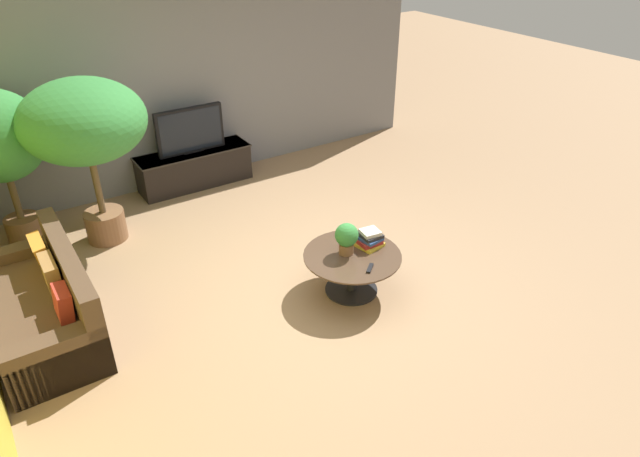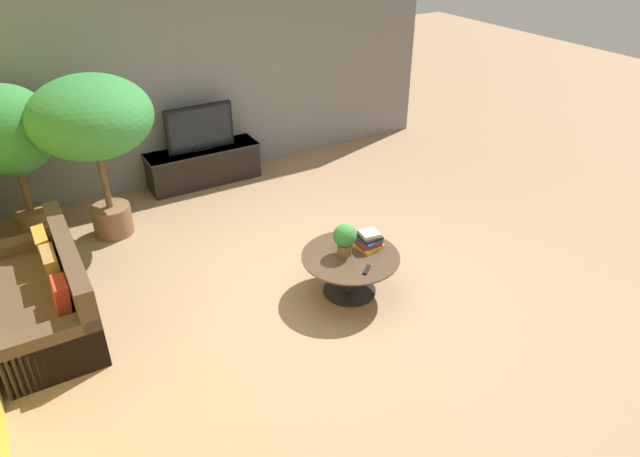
% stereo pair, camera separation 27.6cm
% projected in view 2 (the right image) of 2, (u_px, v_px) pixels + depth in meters
% --- Properties ---
extents(ground_plane, '(24.00, 24.00, 0.00)m').
position_uv_depth(ground_plane, '(319.00, 277.00, 6.34)').
color(ground_plane, '#9E7A56').
extents(back_wall_stone, '(7.40, 0.12, 3.00)m').
position_uv_depth(back_wall_stone, '(202.00, 73.00, 8.01)').
color(back_wall_stone, slate).
rests_on(back_wall_stone, ground).
extents(media_console, '(1.63, 0.50, 0.52)m').
position_uv_depth(media_console, '(204.00, 165.00, 8.29)').
color(media_console, black).
rests_on(media_console, ground).
extents(television, '(0.97, 0.13, 0.64)m').
position_uv_depth(television, '(200.00, 128.00, 8.00)').
color(television, black).
rests_on(television, media_console).
extents(coffee_table, '(1.02, 1.02, 0.45)m').
position_uv_depth(coffee_table, '(350.00, 267.00, 5.95)').
color(coffee_table, black).
rests_on(coffee_table, ground).
extents(couch_by_wall, '(0.84, 1.87, 0.84)m').
position_uv_depth(couch_by_wall, '(46.00, 298.00, 5.55)').
color(couch_by_wall, '#4C3828').
rests_on(couch_by_wall, ground).
extents(potted_palm_tall, '(1.04, 1.04, 1.89)m').
position_uv_depth(potted_palm_tall, '(9.00, 135.00, 6.46)').
color(potted_palm_tall, brown).
rests_on(potted_palm_tall, ground).
extents(potted_palm_corner, '(1.39, 1.39, 1.98)m').
position_uv_depth(potted_palm_corner, '(92.00, 122.00, 6.43)').
color(potted_palm_corner, brown).
rests_on(potted_palm_corner, ground).
extents(potted_plant_tabletop, '(0.25, 0.25, 0.34)m').
position_uv_depth(potted_plant_tabletop, '(345.00, 238.00, 5.82)').
color(potted_plant_tabletop, brown).
rests_on(potted_plant_tabletop, coffee_table).
extents(book_stack, '(0.29, 0.31, 0.18)m').
position_uv_depth(book_stack, '(368.00, 240.00, 6.00)').
color(book_stack, gold).
rests_on(book_stack, coffee_table).
extents(remote_black, '(0.15, 0.13, 0.02)m').
position_uv_depth(remote_black, '(367.00, 270.00, 5.65)').
color(remote_black, black).
rests_on(remote_black, coffee_table).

